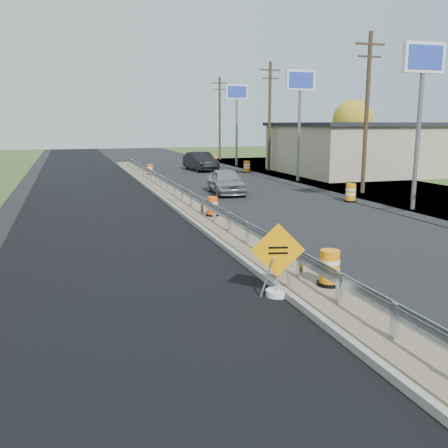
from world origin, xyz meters
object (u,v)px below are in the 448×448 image
object	(u,v)px
barrel_median_mid	(212,207)
barrel_shoulder_near	(351,193)
car_dark_mid	(200,161)
barrel_median_far	(150,170)
car_silver	(226,181)
barrel_shoulder_far	(215,160)
barrel_shoulder_mid	(247,167)
caution_sign	(277,278)
barrel_median_near	(329,268)

from	to	relation	value
barrel_median_mid	barrel_shoulder_near	world-z (taller)	barrel_median_mid
barrel_median_mid	car_dark_mid	size ratio (longest dim) A/B	0.16
barrel_median_mid	barrel_median_far	bearing A→B (deg)	89.13
barrel_median_mid	car_silver	size ratio (longest dim) A/B	0.19
barrel_shoulder_near	barrel_shoulder_far	distance (m)	27.15
barrel_median_mid	barrel_shoulder_near	size ratio (longest dim) A/B	0.85
barrel_shoulder_near	barrel_shoulder_mid	xyz separation A→B (m)	(0.25, 17.20, 0.00)
barrel_shoulder_mid	car_silver	world-z (taller)	car_silver
caution_sign	barrel_shoulder_mid	world-z (taller)	caution_sign
barrel_shoulder_mid	barrel_median_near	bearing A→B (deg)	-106.23
caution_sign	car_dark_mid	distance (m)	33.68
barrel_shoulder_far	car_dark_mid	distance (m)	7.73
barrel_median_far	barrel_shoulder_far	distance (m)	14.31
barrel_median_mid	car_silver	distance (m)	8.67
caution_sign	barrel_median_near	xyz separation A→B (m)	(1.31, -0.22, 0.19)
barrel_shoulder_near	car_dark_mid	distance (m)	20.45
barrel_shoulder_far	barrel_median_far	bearing A→B (deg)	-127.21
barrel_shoulder_mid	caution_sign	bearing A→B (deg)	-108.61
barrel_median_far	barrel_shoulder_near	xyz separation A→B (m)	(8.40, -15.76, -0.14)
car_dark_mid	car_silver	bearing A→B (deg)	-104.49
barrel_shoulder_near	caution_sign	bearing A→B (deg)	-127.62
barrel_median_far	barrel_shoulder_far	size ratio (longest dim) A/B	0.98
barrel_shoulder_mid	car_dark_mid	distance (m)	4.53
barrel_shoulder_mid	barrel_median_mid	bearing A→B (deg)	-113.86
barrel_median_mid	car_silver	bearing A→B (deg)	68.42
car_silver	car_dark_mid	size ratio (longest dim) A/B	0.87
barrel_shoulder_mid	car_dark_mid	world-z (taller)	car_dark_mid
barrel_median_far	car_dark_mid	bearing A→B (deg)	40.15
barrel_median_far	car_silver	xyz separation A→B (m)	(2.90, -10.69, 0.14)
caution_sign	barrel_shoulder_mid	xyz separation A→B (m)	(10.10, 29.99, 0.01)
car_silver	barrel_shoulder_far	bearing A→B (deg)	80.59
barrel_shoulder_far	car_dark_mid	xyz separation A→B (m)	(-3.37, -6.94, 0.45)
car_silver	barrel_median_far	bearing A→B (deg)	110.36
barrel_median_near	barrel_shoulder_mid	xyz separation A→B (m)	(8.79, 30.21, -0.18)
caution_sign	car_silver	xyz separation A→B (m)	(4.35, 17.85, 0.29)
barrel_median_mid	car_dark_mid	distance (m)	23.87
caution_sign	barrel_median_mid	size ratio (longest dim) A/B	2.21
barrel_median_near	car_silver	xyz separation A→B (m)	(3.05, 18.07, 0.09)
barrel_median_mid	barrel_shoulder_far	xyz separation A→B (m)	(8.93, 30.15, -0.24)
barrel_median_far	barrel_shoulder_mid	world-z (taller)	barrel_median_far
car_dark_mid	barrel_shoulder_near	bearing A→B (deg)	-86.80
barrel_median_far	barrel_shoulder_mid	bearing A→B (deg)	9.49
barrel_median_mid	barrel_shoulder_near	distance (m)	9.19
barrel_median_near	barrel_median_far	distance (m)	28.76
barrel_shoulder_near	barrel_shoulder_mid	world-z (taller)	barrel_shoulder_mid
caution_sign	barrel_shoulder_near	distance (m)	16.14
barrel_median_near	barrel_median_mid	bearing A→B (deg)	90.81
car_silver	car_dark_mid	distance (m)	15.33
caution_sign	barrel_median_near	world-z (taller)	caution_sign
barrel_shoulder_mid	car_dark_mid	size ratio (longest dim) A/B	0.20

